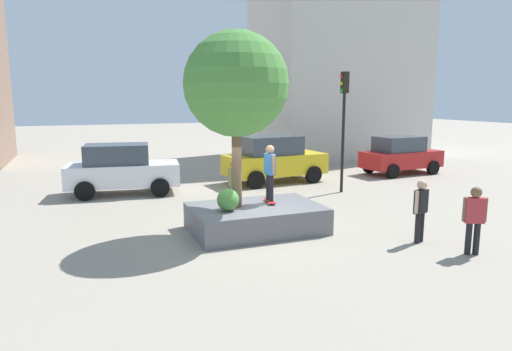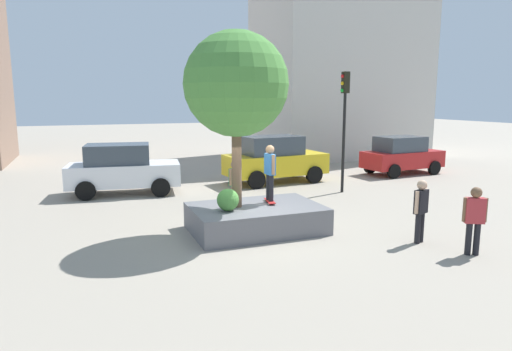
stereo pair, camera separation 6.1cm
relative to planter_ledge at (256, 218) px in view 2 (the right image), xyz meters
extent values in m
plane|color=#9E9384|center=(-0.13, -0.13, -0.38)|extent=(120.00, 120.00, 0.00)
cube|color=slate|center=(0.00, 0.00, 0.00)|extent=(3.77, 2.48, 0.76)
cylinder|color=brown|center=(-0.55, 0.11, 1.72)|extent=(0.28, 0.28, 2.68)
sphere|color=#4C8C3D|center=(-0.55, 0.11, 3.87)|extent=(2.94, 2.94, 2.94)
sphere|color=#4C8C3D|center=(-0.94, -0.26, 0.69)|extent=(0.62, 0.62, 0.62)
cube|color=#A51E1E|center=(0.52, 0.21, 0.44)|extent=(0.36, 0.83, 0.02)
sphere|color=beige|center=(0.56, -0.06, 0.41)|extent=(0.06, 0.06, 0.06)
sphere|color=beige|center=(0.39, -0.03, 0.41)|extent=(0.06, 0.06, 0.06)
sphere|color=beige|center=(0.65, 0.44, 0.41)|extent=(0.06, 0.06, 0.06)
sphere|color=beige|center=(0.49, 0.47, 0.41)|extent=(0.06, 0.06, 0.06)
cylinder|color=black|center=(0.52, 0.30, 0.85)|extent=(0.14, 0.14, 0.79)
cylinder|color=black|center=(0.52, 0.11, 0.85)|extent=(0.14, 0.14, 0.79)
cube|color=#2D6BB2|center=(0.52, 0.21, 1.55)|extent=(0.20, 0.45, 0.62)
cylinder|color=#9E7251|center=(0.52, 0.44, 1.57)|extent=(0.10, 0.10, 0.59)
cylinder|color=#9E7251|center=(0.53, -0.03, 1.57)|extent=(0.10, 0.10, 0.59)
sphere|color=#9E7251|center=(0.52, 0.21, 1.99)|extent=(0.26, 0.26, 0.26)
cube|color=white|center=(-3.12, 6.83, 0.44)|extent=(4.61, 2.42, 0.88)
cube|color=#38424C|center=(-3.34, 6.86, 1.27)|extent=(2.66, 1.94, 0.79)
cylinder|color=black|center=(-1.60, 7.56, 0.00)|extent=(0.77, 0.32, 0.75)
cylinder|color=black|center=(-1.85, 5.73, 0.00)|extent=(0.77, 0.32, 0.75)
cylinder|color=black|center=(-4.39, 7.93, 0.00)|extent=(0.77, 0.32, 0.75)
cylinder|color=black|center=(-4.64, 6.10, 0.00)|extent=(0.77, 0.32, 0.75)
cube|color=gold|center=(3.68, 6.97, 0.48)|extent=(4.82, 2.37, 0.93)
cube|color=#38424C|center=(3.44, 6.94, 1.37)|extent=(2.75, 1.95, 0.84)
cylinder|color=black|center=(5.07, 8.07, 0.02)|extent=(0.81, 0.30, 0.79)
cylinder|color=black|center=(5.25, 6.13, 0.02)|extent=(0.81, 0.30, 0.79)
cylinder|color=black|center=(2.10, 7.81, 0.02)|extent=(0.81, 0.30, 0.79)
cylinder|color=black|center=(2.28, 5.86, 0.02)|extent=(0.81, 0.30, 0.79)
cube|color=#B21E1E|center=(10.72, 6.76, 0.40)|extent=(4.31, 2.07, 0.84)
cube|color=#38424C|center=(10.51, 6.74, 1.19)|extent=(2.46, 1.72, 0.75)
cylinder|color=black|center=(11.99, 7.74, -0.02)|extent=(0.73, 0.26, 0.71)
cylinder|color=black|center=(12.13, 5.99, -0.02)|extent=(0.73, 0.26, 0.71)
cylinder|color=black|center=(9.32, 7.54, -0.02)|extent=(0.73, 0.26, 0.71)
cylinder|color=black|center=(9.45, 5.78, -0.02)|extent=(0.73, 0.26, 0.71)
cylinder|color=black|center=(5.36, 3.90, 1.66)|extent=(0.12, 0.12, 4.07)
cube|color=black|center=(5.36, 3.90, 4.12)|extent=(0.24, 0.28, 0.85)
sphere|color=red|center=(5.21, 3.90, 4.36)|extent=(0.14, 0.14, 0.14)
sphere|color=gold|center=(5.21, 3.90, 4.08)|extent=(0.14, 0.14, 0.14)
sphere|color=green|center=(5.21, 3.90, 3.80)|extent=(0.14, 0.14, 0.14)
cylinder|color=black|center=(3.63, -2.65, 0.03)|extent=(0.15, 0.15, 0.82)
cylinder|color=black|center=(3.81, -2.58, 0.03)|extent=(0.15, 0.15, 0.82)
cube|color=black|center=(3.72, -2.61, 0.76)|extent=(0.50, 0.36, 0.64)
cylinder|color=#D8AD8C|center=(3.50, -2.71, 0.78)|extent=(0.10, 0.10, 0.60)
cylinder|color=#D8AD8C|center=(3.95, -2.52, 0.78)|extent=(0.10, 0.10, 0.60)
sphere|color=#D8AD8C|center=(3.72, -2.61, 1.21)|extent=(0.27, 0.27, 0.27)
cylinder|color=#847056|center=(0.27, 2.98, 0.02)|extent=(0.15, 0.15, 0.79)
cylinder|color=#847056|center=(0.42, 3.09, 0.02)|extent=(0.15, 0.15, 0.79)
cube|color=#338C4C|center=(0.35, 3.03, 0.73)|extent=(0.47, 0.42, 0.62)
cylinder|color=#9E7251|center=(0.16, 2.89, 0.74)|extent=(0.10, 0.10, 0.59)
cylinder|color=#9E7251|center=(0.54, 3.17, 0.74)|extent=(0.10, 0.10, 0.59)
sphere|color=#9E7251|center=(0.35, 3.03, 1.17)|extent=(0.26, 0.26, 0.26)
cylinder|color=black|center=(4.19, -3.82, 0.03)|extent=(0.15, 0.15, 0.82)
cylinder|color=black|center=(4.37, -3.91, 0.03)|extent=(0.15, 0.15, 0.82)
cube|color=#B23338|center=(4.28, -3.87, 0.76)|extent=(0.50, 0.38, 0.64)
cylinder|color=brown|center=(4.06, -3.76, 0.78)|extent=(0.10, 0.10, 0.60)
cylinder|color=brown|center=(4.50, -3.97, 0.78)|extent=(0.10, 0.10, 0.60)
sphere|color=brown|center=(4.28, -3.87, 1.21)|extent=(0.27, 0.27, 0.27)
cube|color=beige|center=(11.87, 15.18, 8.13)|extent=(10.40, 7.24, 17.01)
camera|label=1|loc=(-4.66, -11.89, 3.46)|focal=31.46mm
camera|label=2|loc=(-4.60, -11.91, 3.46)|focal=31.46mm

